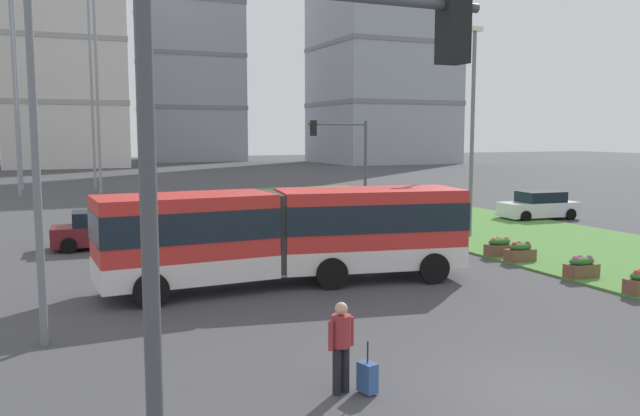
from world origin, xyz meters
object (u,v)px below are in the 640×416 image
(flower_planter_2, at_px, (582,267))
(apartment_tower_eastcentre, at_px, (382,20))
(rolling_suitcase, at_px, (367,377))
(streetlight_left, at_px, (35,146))
(streetlight_median, at_px, (472,124))
(traffic_light_far_right, at_px, (346,153))
(apartment_tower_centre, at_px, (189,61))
(pedestrian_crossing, at_px, (341,341))
(traffic_light_near_left, at_px, (266,185))
(flower_planter_4, at_px, (499,247))
(articulated_bus, at_px, (287,234))
(car_maroon_sedan, at_px, (105,230))
(car_white_van, at_px, (539,206))
(flower_planter_3, at_px, (520,252))

(flower_planter_2, relative_size, apartment_tower_eastcentre, 0.02)
(rolling_suitcase, xyz_separation_m, streetlight_left, (-5.52, 5.39, 4.24))
(streetlight_median, bearing_deg, traffic_light_far_right, 118.92)
(apartment_tower_centre, bearing_deg, pedestrian_crossing, -100.54)
(traffic_light_near_left, relative_size, apartment_tower_centre, 0.18)
(flower_planter_4, xyz_separation_m, apartment_tower_centre, (8.79, 98.69, 17.57))
(rolling_suitcase, height_order, streetlight_left, streetlight_left)
(rolling_suitcase, height_order, flower_planter_4, rolling_suitcase)
(articulated_bus, relative_size, car_maroon_sedan, 2.67)
(pedestrian_crossing, height_order, streetlight_left, streetlight_left)
(articulated_bus, height_order, pedestrian_crossing, articulated_bus)
(car_white_van, relative_size, car_maroon_sedan, 1.01)
(streetlight_median, bearing_deg, flower_planter_2, -102.27)
(traffic_light_near_left, height_order, apartment_tower_eastcentre, apartment_tower_eastcentre)
(streetlight_median, bearing_deg, pedestrian_crossing, -133.06)
(rolling_suitcase, bearing_deg, traffic_light_near_left, -127.86)
(flower_planter_2, bearing_deg, streetlight_median, 77.73)
(car_maroon_sedan, xyz_separation_m, apartment_tower_eastcentre, (50.42, 68.30, 22.74))
(articulated_bus, xyz_separation_m, streetlight_left, (-7.22, -3.44, 2.90))
(traffic_light_near_left, relative_size, streetlight_left, 0.77)
(articulated_bus, height_order, car_maroon_sedan, articulated_bus)
(traffic_light_far_right, distance_m, apartment_tower_centre, 89.69)
(pedestrian_crossing, bearing_deg, car_maroon_sedan, 98.23)
(traffic_light_near_left, bearing_deg, flower_planter_3, 42.34)
(streetlight_median, relative_size, apartment_tower_eastcentre, 0.21)
(rolling_suitcase, bearing_deg, car_white_van, 41.88)
(flower_planter_2, relative_size, traffic_light_near_left, 0.17)
(car_white_van, bearing_deg, flower_planter_3, -134.57)
(rolling_suitcase, relative_size, traffic_light_far_right, 0.18)
(flower_planter_3, relative_size, traffic_light_far_right, 0.20)
(pedestrian_crossing, distance_m, streetlight_left, 8.08)
(articulated_bus, distance_m, car_white_van, 20.93)
(pedestrian_crossing, xyz_separation_m, streetlight_left, (-5.07, 5.19, 3.55))
(traffic_light_near_left, xyz_separation_m, traffic_light_far_right, (12.80, 25.00, -0.52))
(pedestrian_crossing, bearing_deg, flower_planter_3, 36.69)
(apartment_tower_eastcentre, bearing_deg, car_maroon_sedan, -126.44)
(flower_planter_4, distance_m, streetlight_median, 6.89)
(car_maroon_sedan, bearing_deg, traffic_light_near_left, -90.88)
(streetlight_median, bearing_deg, flower_planter_4, -112.77)
(traffic_light_near_left, relative_size, traffic_light_far_right, 1.15)
(flower_planter_3, bearing_deg, traffic_light_far_right, 97.31)
(articulated_bus, relative_size, flower_planter_3, 10.89)
(apartment_tower_centre, xyz_separation_m, apartment_tower_eastcentre, (27.65, -22.03, 5.50))
(flower_planter_4, height_order, streetlight_left, streetlight_left)
(articulated_bus, distance_m, pedestrian_crossing, 8.92)
(rolling_suitcase, bearing_deg, apartment_tower_centre, 79.71)
(flower_planter_2, bearing_deg, streetlight_left, -179.04)
(articulated_bus, distance_m, car_maroon_sedan, 10.57)
(flower_planter_3, height_order, traffic_light_far_right, traffic_light_far_right)
(pedestrian_crossing, relative_size, flower_planter_4, 1.58)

